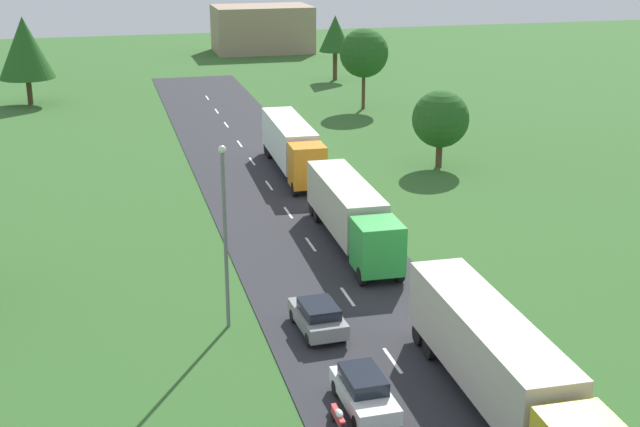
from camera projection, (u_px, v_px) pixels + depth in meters
road at (349, 299)px, 44.85m from camera, size 10.00×140.00×0.06m
lane_marking_centre at (367, 324)px, 42.00m from camera, size 0.16×121.25×0.01m
truck_lead at (499, 363)px, 33.94m from camera, size 2.76×14.66×3.70m
truck_second at (351, 212)px, 51.88m from camera, size 2.78×13.39×3.55m
truck_third at (292, 144)px, 67.06m from camera, size 2.86×13.50×3.78m
car_second at (364, 391)px, 34.49m from camera, size 1.81×4.12×1.54m
car_third at (318, 316)px, 41.03m from camera, size 2.06×4.01×1.50m
motorcycle_courier at (338, 418)px, 33.19m from camera, size 0.28×1.94×0.91m
lamppost_second at (225, 229)px, 40.39m from camera, size 0.36×0.36×8.96m
tree_oak at (25, 48)px, 90.98m from camera, size 5.82×5.82×9.22m
tree_birch at (441, 119)px, 68.04m from camera, size 4.50×4.50×6.14m
tree_pine at (364, 53)px, 88.99m from camera, size 5.02×5.02×8.30m
tree_elm at (335, 34)px, 105.56m from camera, size 3.93×3.93×7.82m
distant_building at (262, 29)px, 129.73m from camera, size 14.22×9.50×6.73m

